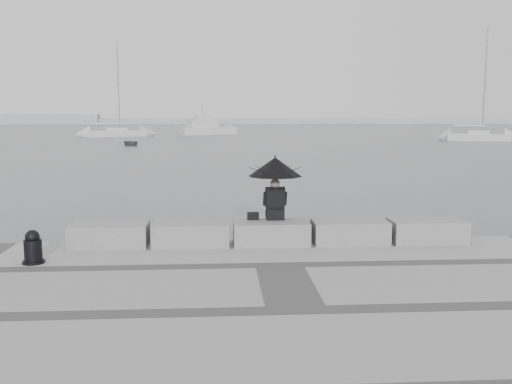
{
  "coord_description": "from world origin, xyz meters",
  "views": [
    {
      "loc": [
        -1.08,
        -12.31,
        3.3
      ],
      "look_at": [
        -0.1,
        3.0,
        1.16
      ],
      "focal_mm": 40.0,
      "sensor_mm": 36.0,
      "label": 1
    }
  ],
  "objects": [
    {
      "name": "stone_block_right",
      "position": [
        1.7,
        -0.45,
        0.75
      ],
      "size": [
        1.6,
        0.8,
        0.5
      ],
      "primitive_type": "cube",
      "color": "slate",
      "rests_on": "promenade"
    },
    {
      "name": "motor_cruiser",
      "position": [
        -2.85,
        74.06,
        0.89
      ],
      "size": [
        8.91,
        6.15,
        4.5
      ],
      "rotation": [
        0.0,
        0.0,
        0.44
      ],
      "color": "silver",
      "rests_on": "ground"
    },
    {
      "name": "sailboat_right",
      "position": [
        29.43,
        53.38,
        0.54
      ],
      "size": [
        7.27,
        4.8,
        12.9
      ],
      "rotation": [
        0.0,
        0.0,
        -0.38
      ],
      "color": "silver",
      "rests_on": "ground"
    },
    {
      "name": "seated_person",
      "position": [
        0.11,
        -0.17,
        2.0
      ],
      "size": [
        1.18,
        1.18,
        1.39
      ],
      "rotation": [
        0.0,
        0.0,
        0.03
      ],
      "color": "black",
      "rests_on": "stone_block_centre"
    },
    {
      "name": "stone_block_far_right",
      "position": [
        3.4,
        -0.45,
        0.75
      ],
      "size": [
        1.6,
        0.8,
        0.5
      ],
      "primitive_type": "cube",
      "color": "slate",
      "rests_on": "promenade"
    },
    {
      "name": "sailboat_left",
      "position": [
        -15.33,
        67.8,
        0.52
      ],
      "size": [
        8.34,
        5.02,
        12.9
      ],
      "rotation": [
        0.0,
        0.0,
        0.35
      ],
      "color": "silver",
      "rests_on": "ground"
    },
    {
      "name": "stone_block_left",
      "position": [
        -1.7,
        -0.45,
        0.75
      ],
      "size": [
        1.6,
        0.8,
        0.5
      ],
      "primitive_type": "cube",
      "color": "slate",
      "rests_on": "promenade"
    },
    {
      "name": "bag",
      "position": [
        -0.37,
        -0.2,
        1.08
      ],
      "size": [
        0.25,
        0.14,
        0.16
      ],
      "primitive_type": "cube",
      "color": "black",
      "rests_on": "stone_block_centre"
    },
    {
      "name": "dinghy",
      "position": [
        -10.11,
        46.55,
        0.26
      ],
      "size": [
        3.32,
        2.42,
        0.52
      ],
      "primitive_type": "imported",
      "rotation": [
        0.0,
        0.0,
        0.42
      ],
      "color": "slate",
      "rests_on": "ground"
    },
    {
      "name": "distant_landmass",
      "position": [
        -8.14,
        154.51,
        0.9
      ],
      "size": [
        180.0,
        8.0,
        2.8
      ],
      "color": "#A3A6A9",
      "rests_on": "ground"
    },
    {
      "name": "mooring_bollard",
      "position": [
        -4.57,
        -1.71,
        0.77
      ],
      "size": [
        0.41,
        0.41,
        0.64
      ],
      "color": "black",
      "rests_on": "promenade"
    },
    {
      "name": "ground",
      "position": [
        0.0,
        0.0,
        0.0
      ],
      "size": [
        360.0,
        360.0,
        0.0
      ],
      "primitive_type": "plane",
      "color": "#3F4144",
      "rests_on": "ground"
    },
    {
      "name": "stone_block_centre",
      "position": [
        0.0,
        -0.45,
        0.75
      ],
      "size": [
        1.6,
        0.8,
        0.5
      ],
      "primitive_type": "cube",
      "color": "slate",
      "rests_on": "promenade"
    },
    {
      "name": "stone_block_far_left",
      "position": [
        -3.4,
        -0.45,
        0.75
      ],
      "size": [
        1.6,
        0.8,
        0.5
      ],
      "primitive_type": "cube",
      "color": "slate",
      "rests_on": "promenade"
    }
  ]
}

